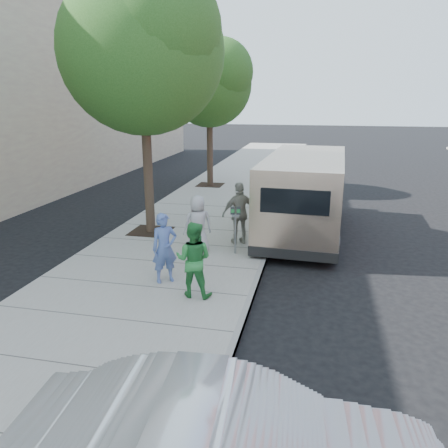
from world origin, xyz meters
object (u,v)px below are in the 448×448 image
(person_gray_shirt, at_px, (198,224))
(parking_meter, at_px, (236,220))
(tree_near, at_px, (143,45))
(person_green_shirt, at_px, (194,259))
(tree_far, at_px, (210,80))
(van, at_px, (305,193))
(person_striped_polo, at_px, (240,213))
(person_officer, at_px, (165,248))

(person_gray_shirt, bearing_deg, parking_meter, 159.15)
(tree_near, bearing_deg, person_green_shirt, -58.29)
(tree_far, xyz_separation_m, van, (4.56, -6.26, -3.58))
(tree_near, bearing_deg, van, 16.43)
(parking_meter, distance_m, person_gray_shirt, 1.00)
(person_green_shirt, bearing_deg, person_striped_polo, -93.94)
(tree_far, distance_m, person_officer, 11.94)
(tree_near, height_order, parking_meter, tree_near)
(person_gray_shirt, bearing_deg, tree_near, -68.75)
(tree_far, relative_size, person_green_shirt, 4.06)
(person_green_shirt, bearing_deg, tree_near, -57.04)
(person_officer, xyz_separation_m, person_striped_polo, (1.16, 2.99, 0.09))
(person_green_shirt, distance_m, person_gray_shirt, 2.62)
(tree_near, bearing_deg, tree_far, 90.00)
(person_officer, relative_size, person_striped_polo, 0.90)
(tree_near, relative_size, person_officer, 4.75)
(parking_meter, relative_size, person_striped_polo, 0.73)
(person_officer, xyz_separation_m, person_green_shirt, (0.83, -0.56, 0.01))
(person_striped_polo, bearing_deg, person_green_shirt, 55.17)
(tree_near, xyz_separation_m, person_green_shirt, (2.53, -4.10, -4.60))
(person_officer, bearing_deg, person_green_shirt, -70.10)
(tree_near, bearing_deg, person_striped_polo, -10.93)
(tree_far, distance_m, person_gray_shirt, 10.15)
(tree_far, height_order, van, tree_far)
(van, bearing_deg, tree_far, 128.69)
(tree_near, bearing_deg, person_officer, -64.35)
(person_officer, xyz_separation_m, person_gray_shirt, (0.21, 1.98, -0.01))
(person_officer, bearing_deg, person_striped_polo, 32.69)
(tree_far, relative_size, person_striped_polo, 3.69)
(tree_near, height_order, tree_far, tree_near)
(person_green_shirt, bearing_deg, person_gray_shirt, -75.04)
(tree_far, relative_size, parking_meter, 5.08)
(tree_near, distance_m, tree_far, 7.63)
(tree_far, bearing_deg, person_striped_polo, -70.70)
(van, relative_size, person_officer, 4.25)
(person_striped_polo, bearing_deg, tree_far, -100.35)
(tree_far, height_order, person_green_shirt, tree_far)
(parking_meter, bearing_deg, tree_near, 144.66)
(tree_far, height_order, person_striped_polo, tree_far)
(person_striped_polo, bearing_deg, parking_meter, 62.96)
(tree_far, relative_size, person_officer, 4.10)
(van, xyz_separation_m, person_striped_polo, (-1.70, -1.90, -0.27))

